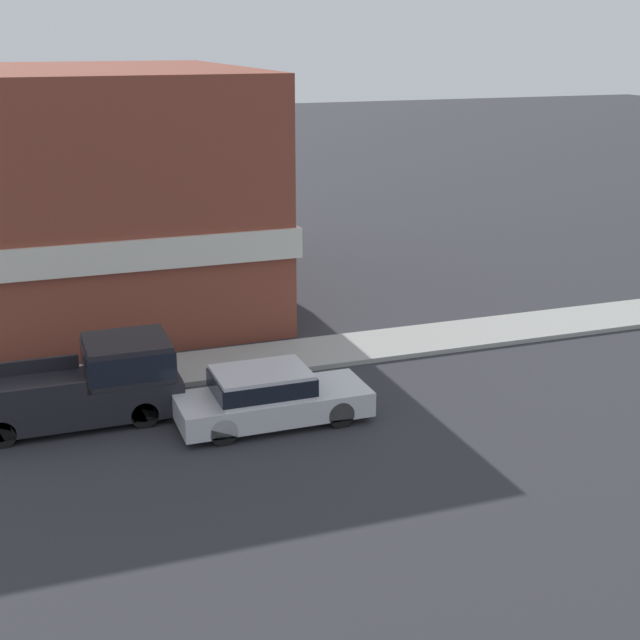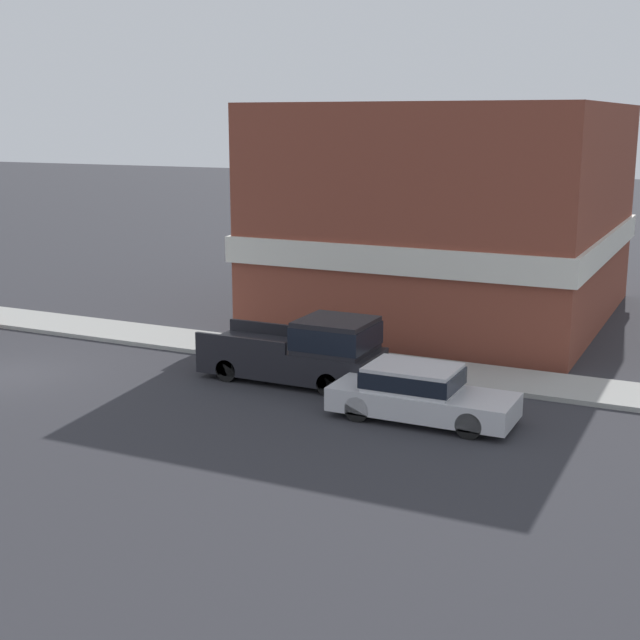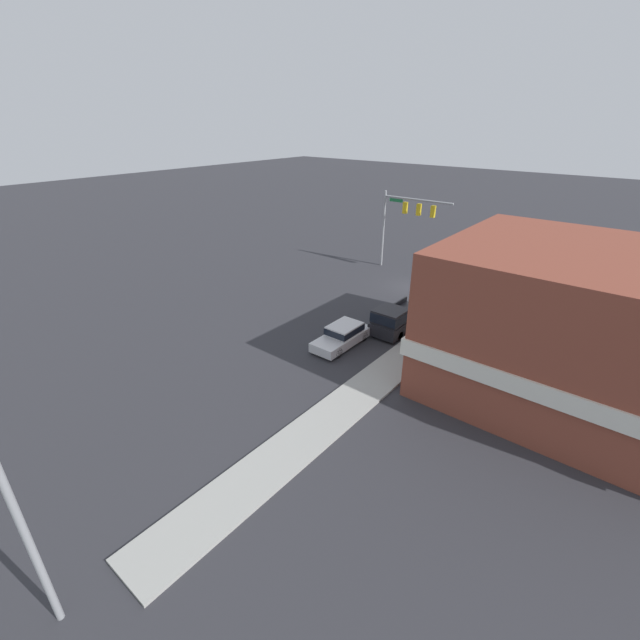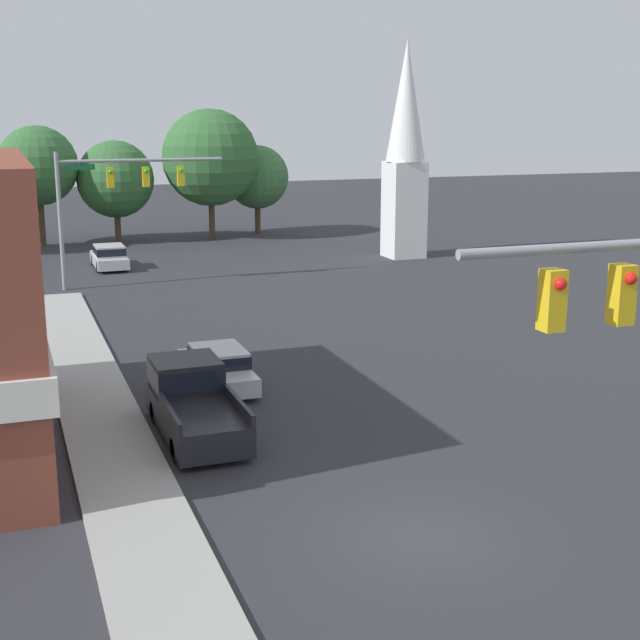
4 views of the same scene
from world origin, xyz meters
TOP-DOWN VIEW (x-y plane):
  - ground_plane at (0.00, 0.00)m, footprint 200.00×200.00m
  - sidewalk_curb at (-5.70, 0.00)m, footprint 2.40×60.00m
  - near_signal_assembly at (3.17, -3.77)m, footprint 6.95×0.49m
  - car_lead at (-1.55, 12.38)m, footprint 1.80×4.68m
  - pickup_truck_parked at (-3.27, 8.40)m, footprint 2.06×5.26m
  - construction_barrel at (-3.90, -5.60)m, footprint 0.57×0.57m
  - corner_brick_building at (-14.05, 9.22)m, footprint 13.60×11.97m

SIDE VIEW (x-z plane):
  - ground_plane at x=0.00m, z-range 0.00..0.00m
  - sidewalk_curb at x=-5.70m, z-range 0.00..0.14m
  - construction_barrel at x=-3.90m, z-range 0.01..1.06m
  - car_lead at x=-1.55m, z-range 0.03..1.43m
  - pickup_truck_parked at x=-3.27m, z-range -0.02..1.94m
  - corner_brick_building at x=-14.05m, z-range -0.10..7.90m
  - near_signal_assembly at x=3.17m, z-range 1.74..9.17m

